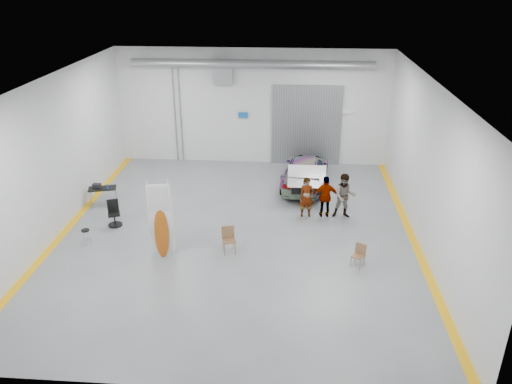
# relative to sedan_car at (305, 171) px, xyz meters

# --- Properties ---
(ground) EXTENTS (16.00, 16.00, 0.00)m
(ground) POSITION_rel_sedan_car_xyz_m (-2.74, -5.06, -0.70)
(ground) COLOR slate
(ground) RESTS_ON ground
(room_shell) EXTENTS (14.02, 16.18, 6.01)m
(room_shell) POSITION_rel_sedan_car_xyz_m (-2.50, -2.84, 3.37)
(room_shell) COLOR silver
(room_shell) RESTS_ON ground
(sedan_car) EXTENTS (2.57, 5.07, 1.41)m
(sedan_car) POSITION_rel_sedan_car_xyz_m (0.00, 0.00, 0.00)
(sedan_car) COLOR white
(sedan_car) RESTS_ON ground
(person_a) EXTENTS (0.68, 0.50, 1.73)m
(person_a) POSITION_rel_sedan_car_xyz_m (0.00, -3.33, 0.16)
(person_a) COLOR #936050
(person_a) RESTS_ON ground
(person_b) EXTENTS (0.95, 0.74, 1.94)m
(person_b) POSITION_rel_sedan_car_xyz_m (1.57, -3.31, 0.26)
(person_b) COLOR teal
(person_b) RESTS_ON ground
(person_c) EXTENTS (1.07, 0.49, 1.81)m
(person_c) POSITION_rel_sedan_car_xyz_m (0.79, -3.29, 0.20)
(person_c) COLOR #9F6B35
(person_c) RESTS_ON ground
(surfboard_display) EXTENTS (0.84, 0.33, 3.00)m
(surfboard_display) POSITION_rel_sedan_car_xyz_m (-5.28, -6.91, 0.51)
(surfboard_display) COLOR white
(surfboard_display) RESTS_ON ground
(folding_chair_near) EXTENTS (0.57, 0.60, 0.97)m
(folding_chair_near) POSITION_rel_sedan_car_xyz_m (-2.87, -6.49, -0.40)
(folding_chair_near) COLOR brown
(folding_chair_near) RESTS_ON ground
(folding_chair_far) EXTENTS (0.54, 0.59, 0.84)m
(folding_chair_far) POSITION_rel_sedan_car_xyz_m (1.74, -7.13, -0.44)
(folding_chair_far) COLOR brown
(folding_chair_far) RESTS_ON ground
(shop_stool) EXTENTS (0.32, 0.32, 0.63)m
(shop_stool) POSITION_rel_sedan_car_xyz_m (-8.32, -6.34, -0.39)
(shop_stool) COLOR black
(shop_stool) RESTS_ON ground
(work_table) EXTENTS (1.30, 0.88, 0.97)m
(work_table) POSITION_rel_sedan_car_xyz_m (-9.01, -2.76, 0.04)
(work_table) COLOR gray
(work_table) RESTS_ON ground
(office_chair) EXTENTS (0.60, 0.64, 1.06)m
(office_chair) POSITION_rel_sedan_car_xyz_m (-7.76, -4.71, -0.24)
(office_chair) COLOR black
(office_chair) RESTS_ON ground
(trunk_lid) EXTENTS (1.64, 1.00, 0.04)m
(trunk_lid) POSITION_rel_sedan_car_xyz_m (0.00, -2.18, 0.72)
(trunk_lid) COLOR silver
(trunk_lid) RESTS_ON sedan_car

